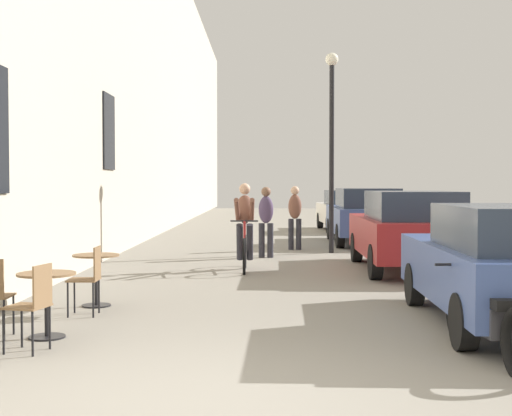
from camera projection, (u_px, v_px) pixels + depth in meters
ground_plane at (223, 401)px, 5.55m from camera, size 88.00×88.00×0.00m
building_facade_left at (126, 47)px, 19.39m from camera, size 0.54×68.00×10.89m
cafe_table_near at (47, 291)px, 7.81m from camera, size 0.64×0.64×0.72m
cafe_chair_near_toward_street at (33, 301)px, 7.13m from camera, size 0.46×0.46×0.89m
cafe_table_mid at (96, 269)px, 9.83m from camera, size 0.64×0.64×0.72m
cafe_chair_mid_toward_street at (89, 275)px, 9.15m from camera, size 0.38×0.38×0.89m
cyclist_on_bicycle at (245, 229)px, 13.94m from camera, size 0.52×1.76×1.74m
pedestrian_near at (266, 218)px, 16.31m from camera, size 0.34×0.24×1.63m
pedestrian_mid at (295, 214)px, 18.26m from camera, size 0.36×0.26×1.64m
street_lamp at (332, 126)px, 17.36m from camera, size 0.32×0.32×4.90m
parked_car_nearest at (503, 264)px, 8.40m from camera, size 1.82×4.13×1.45m
parked_car_second at (408, 229)px, 13.84m from camera, size 1.91×4.41×1.56m
parked_car_third at (365, 215)px, 20.09m from camera, size 1.91×4.45×1.58m
parked_car_fourth at (346, 210)px, 25.64m from camera, size 1.88×4.19×1.47m
parked_motorcycle at (488, 318)px, 6.84m from camera, size 0.62×2.15×0.92m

